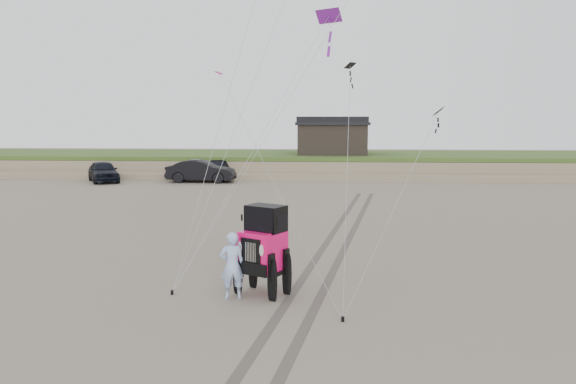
{
  "coord_description": "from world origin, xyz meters",
  "views": [
    {
      "loc": [
        1.58,
        -13.62,
        4.73
      ],
      "look_at": [
        0.41,
        3.0,
        2.6
      ],
      "focal_mm": 35.0,
      "sensor_mm": 36.0,
      "label": 1
    }
  ],
  "objects_px": {
    "truck_a": "(103,171)",
    "truck_c": "(218,169)",
    "cabin": "(332,137)",
    "man": "(232,265)",
    "jeep": "(262,259)",
    "truck_b": "(201,171)"
  },
  "relations": [
    {
      "from": "truck_b",
      "to": "truck_c",
      "type": "distance_m",
      "value": 3.19
    },
    {
      "from": "truck_a",
      "to": "truck_b",
      "type": "xyz_separation_m",
      "value": [
        7.62,
        0.25,
        0.05
      ]
    },
    {
      "from": "truck_b",
      "to": "truck_c",
      "type": "relative_size",
      "value": 1.01
    },
    {
      "from": "truck_a",
      "to": "truck_c",
      "type": "distance_m",
      "value": 8.99
    },
    {
      "from": "truck_b",
      "to": "jeep",
      "type": "distance_m",
      "value": 28.74
    },
    {
      "from": "truck_a",
      "to": "truck_c",
      "type": "xyz_separation_m",
      "value": [
        8.34,
        3.36,
        -0.06
      ]
    },
    {
      "from": "truck_a",
      "to": "truck_b",
      "type": "bearing_deg",
      "value": -28.01
    },
    {
      "from": "man",
      "to": "jeep",
      "type": "bearing_deg",
      "value": -165.21
    },
    {
      "from": "cabin",
      "to": "truck_a",
      "type": "bearing_deg",
      "value": -154.52
    },
    {
      "from": "cabin",
      "to": "truck_a",
      "type": "distance_m",
      "value": 19.8
    },
    {
      "from": "truck_a",
      "to": "jeep",
      "type": "distance_m",
      "value": 31.49
    },
    {
      "from": "cabin",
      "to": "truck_c",
      "type": "relative_size",
      "value": 1.23
    },
    {
      "from": "truck_a",
      "to": "jeep",
      "type": "height_order",
      "value": "jeep"
    },
    {
      "from": "jeep",
      "to": "cabin",
      "type": "bearing_deg",
      "value": 115.62
    },
    {
      "from": "truck_b",
      "to": "man",
      "type": "distance_m",
      "value": 28.95
    },
    {
      "from": "cabin",
      "to": "man",
      "type": "bearing_deg",
      "value": -94.61
    },
    {
      "from": "truck_c",
      "to": "truck_b",
      "type": "bearing_deg",
      "value": -97.85
    },
    {
      "from": "truck_b",
      "to": "jeep",
      "type": "height_order",
      "value": "jeep"
    },
    {
      "from": "truck_b",
      "to": "truck_c",
      "type": "xyz_separation_m",
      "value": [
        0.71,
        3.11,
        -0.11
      ]
    },
    {
      "from": "jeep",
      "to": "truck_b",
      "type": "bearing_deg",
      "value": 135.14
    },
    {
      "from": "truck_b",
      "to": "man",
      "type": "xyz_separation_m",
      "value": [
        7.2,
        -28.04,
        0.04
      ]
    },
    {
      "from": "truck_a",
      "to": "truck_c",
      "type": "height_order",
      "value": "truck_a"
    }
  ]
}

